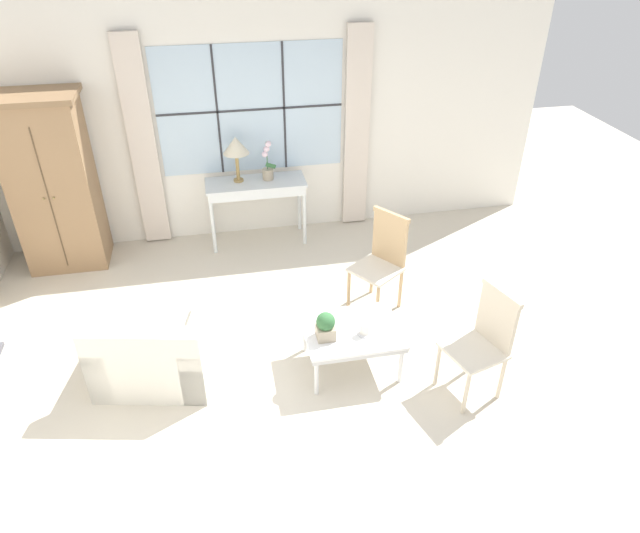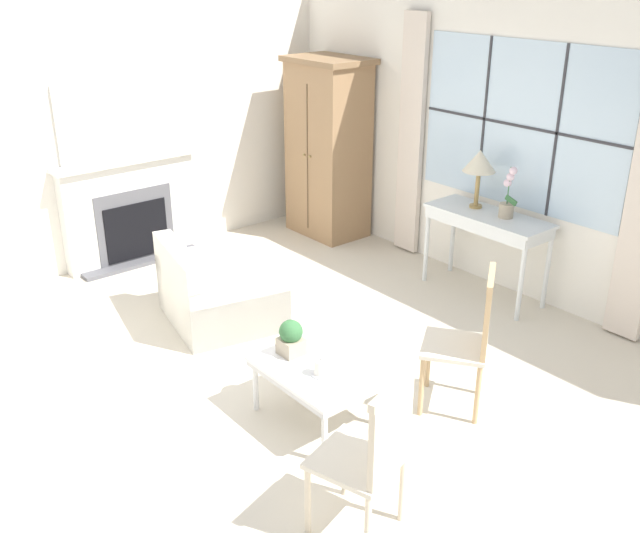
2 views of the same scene
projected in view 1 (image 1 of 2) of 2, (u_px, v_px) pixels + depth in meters
The scene contains 12 objects.
ground_plane at pixel (295, 392), 4.98m from camera, with size 14.00×14.00×0.00m, color beige.
wall_back_windowed at pixel (252, 124), 6.71m from camera, with size 7.20×0.14×2.80m.
armoire at pixel (53, 184), 6.26m from camera, with size 0.92×0.65×1.98m.
console_table at pixel (256, 189), 6.82m from camera, with size 1.18×0.47×0.80m.
table_lamp at pixel (236, 146), 6.55m from camera, with size 0.30×0.30×0.55m.
potted_orchid at pixel (268, 166), 6.74m from camera, with size 0.17×0.13×0.47m.
armchair_upholstered at pixel (158, 351), 5.05m from camera, with size 1.15×1.07×0.74m.
side_chair_wooden at pixel (383, 256), 5.77m from camera, with size 0.61×0.61×1.04m.
accent_chair_wooden at pixel (484, 337), 4.73m from camera, with size 0.55×0.55×1.01m.
coffee_table at pixel (352, 333), 5.06m from camera, with size 0.85×0.68×0.43m.
potted_plant_small at pixel (326, 326), 4.87m from camera, with size 0.17×0.17×0.26m.
pillar_candle at pixel (365, 329), 4.96m from camera, with size 0.13×0.13×0.13m.
Camera 1 is at (-0.49, -3.56, 3.62)m, focal length 32.00 mm.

